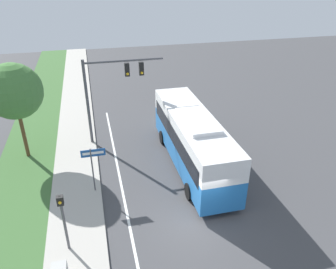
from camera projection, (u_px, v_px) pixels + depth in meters
ground_plane at (200, 220)px, 16.92m from camera, size 80.00×80.00×0.00m
sidewalk at (76, 241)px, 15.57m from camera, size 2.80×80.00×0.12m
grass_verge at (4, 254)px, 14.89m from camera, size 3.60×80.00×0.10m
lane_divider_near at (131, 232)px, 16.15m from camera, size 0.14×30.00×0.01m
bus at (192, 138)px, 20.65m from camera, size 2.66×10.64×3.68m
signal_gantry at (110, 84)px, 22.46m from camera, size 5.49×0.41×6.21m
pedestrian_signal at (63, 215)px, 14.18m from camera, size 0.28×0.34×3.11m
street_sign at (93, 162)px, 18.11m from camera, size 1.33×0.08×2.87m
roadside_tree at (14, 92)px, 20.25m from camera, size 3.53×3.53×6.41m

